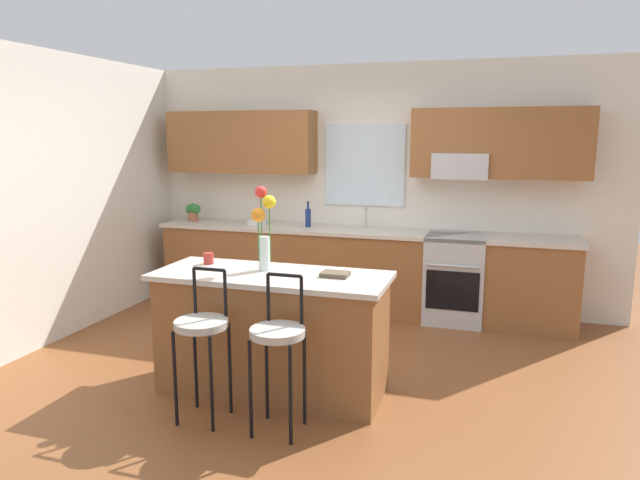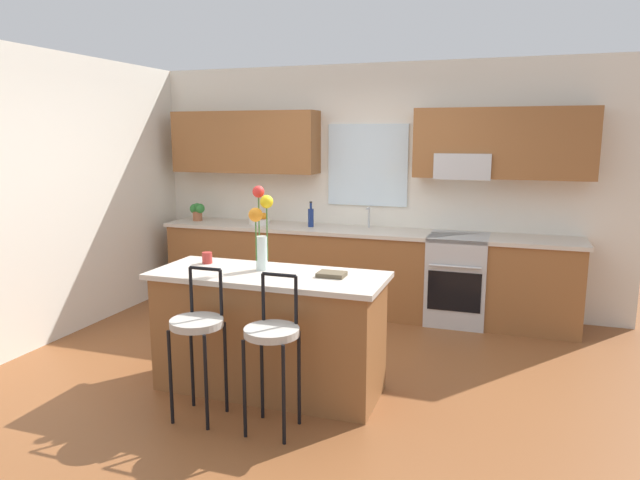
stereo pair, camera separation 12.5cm
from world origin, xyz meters
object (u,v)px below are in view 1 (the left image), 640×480
oven_range (455,278)px  cookbook (335,274)px  bar_stool_middle (278,339)px  bottle_olive_oil (308,217)px  mug_ceramic (208,258)px  kitchen_island (272,332)px  fruit_bowl_oranges (257,220)px  bar_stool_near (202,331)px  flower_vase (263,226)px  potted_plant_small (193,211)px

oven_range → cookbook: cookbook is taller
bar_stool_middle → bottle_olive_oil: 2.83m
mug_ceramic → oven_range: bearing=47.9°
kitchen_island → bar_stool_middle: bar_stool_middle is taller
fruit_bowl_oranges → oven_range: bearing=-0.7°
fruit_bowl_oranges → mug_ceramic: bearing=-77.0°
bar_stool_middle → bottle_olive_oil: bearing=104.6°
fruit_bowl_oranges → bottle_olive_oil: 0.63m
bottle_olive_oil → bar_stool_middle: bearing=-75.4°
mug_ceramic → kitchen_island: bearing=-13.4°
oven_range → bar_stool_near: bar_stool_near is taller
bar_stool_near → cookbook: 1.02m
oven_range → bar_stool_middle: bearing=-108.9°
mug_ceramic → bottle_olive_oil: 2.01m
bar_stool_near → kitchen_island: bearing=64.0°
flower_vase → fruit_bowl_oranges: flower_vase is taller
flower_vase → mug_ceramic: (-0.51, 0.07, -0.30)m
oven_range → flower_vase: size_ratio=1.44×
mug_ceramic → fruit_bowl_oranges: 2.06m
fruit_bowl_oranges → bottle_olive_oil: (0.62, -0.00, 0.06)m
bar_stool_near → mug_ceramic: (-0.32, 0.71, 0.33)m
kitchen_island → bar_stool_middle: (0.27, -0.56, 0.17)m
flower_vase → bar_stool_middle: bearing=-60.4°
oven_range → bar_stool_near: size_ratio=0.88×
bar_stool_near → potted_plant_small: (-1.60, 2.71, 0.41)m
kitchen_island → potted_plant_small: 2.91m
bar_stool_middle → potted_plant_small: (-2.15, 2.71, 0.41)m
kitchen_island → potted_plant_small: bearing=131.1°
bar_stool_near → potted_plant_small: bearing=120.6°
bar_stool_near → cookbook: (0.76, 0.62, 0.30)m
bar_stool_middle → fruit_bowl_oranges: size_ratio=4.34×
bar_stool_near → bottle_olive_oil: size_ratio=3.66×
oven_range → mug_ceramic: size_ratio=10.22×
oven_range → fruit_bowl_oranges: size_ratio=3.83×
bar_stool_middle → fruit_bowl_oranges: bearing=116.1°
fruit_bowl_oranges → bottle_olive_oil: size_ratio=0.84×
flower_vase → potted_plant_small: flower_vase is taller
cookbook → fruit_bowl_oranges: 2.60m
cookbook → oven_range: bearing=71.0°
cookbook → kitchen_island: bearing=-173.8°
flower_vase → cookbook: size_ratio=3.19×
bar_stool_near → bottle_olive_oil: bottle_olive_oil is taller
bar_stool_middle → flower_vase: bearing=119.6°
bar_stool_middle → cookbook: size_ratio=5.21×
bar_stool_middle → potted_plant_small: bearing=128.4°
bar_stool_middle → kitchen_island: bearing=116.0°
kitchen_island → bottle_olive_oil: (-0.43, 2.15, 0.57)m
flower_vase → fruit_bowl_oranges: size_ratio=2.66×
bottle_olive_oil → bar_stool_near: bearing=-86.7°
bar_stool_middle → fruit_bowl_oranges: (-1.33, 2.71, 0.33)m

